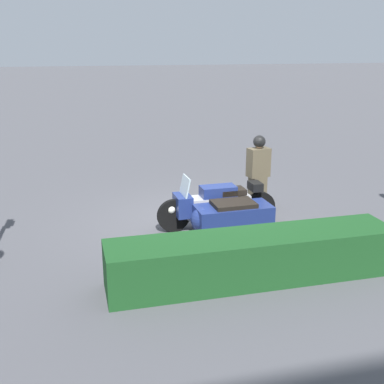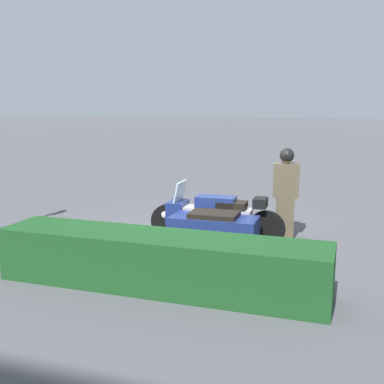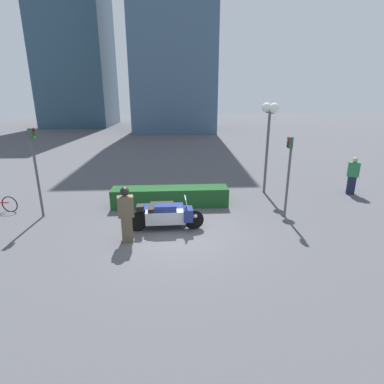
{
  "view_description": "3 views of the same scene",
  "coord_description": "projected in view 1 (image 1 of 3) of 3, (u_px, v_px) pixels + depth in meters",
  "views": [
    {
      "loc": [
        2.6,
        9.64,
        3.79
      ],
      "look_at": [
        0.37,
        0.96,
        1.02
      ],
      "focal_mm": 45.0,
      "sensor_mm": 36.0,
      "label": 1
    },
    {
      "loc": [
        -2.77,
        9.0,
        2.66
      ],
      "look_at": [
        0.05,
        0.6,
        1.02
      ],
      "focal_mm": 45.0,
      "sensor_mm": 36.0,
      "label": 2
    },
    {
      "loc": [
        -0.1,
        -9.24,
        4.38
      ],
      "look_at": [
        0.61,
        1.02,
        1.15
      ],
      "focal_mm": 28.0,
      "sensor_mm": 36.0,
      "label": 3
    }
  ],
  "objects": [
    {
      "name": "ground_plane",
      "position": [
        197.0,
        222.0,
        10.65
      ],
      "size": [
        160.0,
        160.0,
        0.0
      ],
      "primitive_type": "plane",
      "color": "#4C4C51"
    },
    {
      "name": "police_motorcycle",
      "position": [
        222.0,
        211.0,
        9.94
      ],
      "size": [
        2.65,
        1.22,
        1.17
      ],
      "rotation": [
        0.0,
        0.0,
        0.02
      ],
      "color": "black",
      "rests_on": "ground"
    },
    {
      "name": "officer_rider",
      "position": [
        258.0,
        172.0,
        11.12
      ],
      "size": [
        0.53,
        0.38,
        1.8
      ],
      "rotation": [
        0.0,
        0.0,
        1.74
      ],
      "color": "brown",
      "rests_on": "ground"
    },
    {
      "name": "hedge_bush_curbside",
      "position": [
        253.0,
        257.0,
        7.97
      ],
      "size": [
        4.87,
        0.94,
        0.79
      ],
      "primitive_type": "cube",
      "color": "#19471E",
      "rests_on": "ground"
    }
  ]
}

